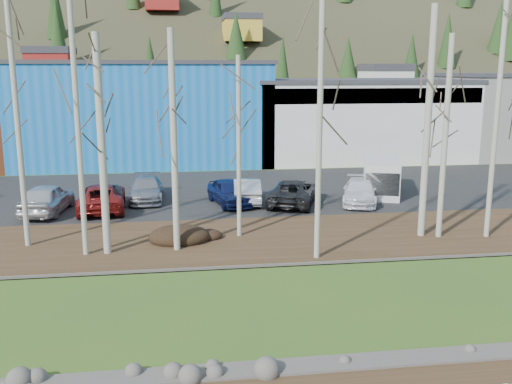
{
  "coord_description": "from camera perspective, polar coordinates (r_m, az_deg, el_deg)",
  "views": [
    {
      "loc": [
        -3.56,
        -10.14,
        7.61
      ],
      "look_at": [
        -0.24,
        13.37,
        2.5
      ],
      "focal_mm": 40.0,
      "sensor_mm": 36.0,
      "label": 1
    }
  ],
  "objects": [
    {
      "name": "birch_3",
      "position": [
        23.54,
        -8.21,
        4.88
      ],
      "size": [
        0.27,
        0.27,
        9.07
      ],
      "color": "beige",
      "rests_on": "far_bank"
    },
    {
      "name": "hillside",
      "position": [
        94.73,
        -6.14,
        18.07
      ],
      "size": [
        160.0,
        72.0,
        35.0
      ],
      "primitive_type": null,
      "color": "#302D1D",
      "rests_on": "ground"
    },
    {
      "name": "van_white",
      "position": [
        35.42,
        12.38,
        1.44
      ],
      "size": [
        3.43,
        5.25,
        2.13
      ],
      "rotation": [
        0.0,
        0.0,
        -0.32
      ],
      "color": "white",
      "rests_on": "parking_lot"
    },
    {
      "name": "birch_1",
      "position": [
        23.67,
        -15.17,
        4.4
      ],
      "size": [
        0.31,
        0.31,
        8.89
      ],
      "color": "beige",
      "rests_on": "far_bank"
    },
    {
      "name": "birch_7",
      "position": [
        26.55,
        18.39,
        5.1
      ],
      "size": [
        0.25,
        0.25,
        8.98
      ],
      "color": "beige",
      "rests_on": "far_bank"
    },
    {
      "name": "car_3",
      "position": [
        33.74,
        -10.91,
        0.29
      ],
      "size": [
        1.91,
        4.61,
        1.33
      ],
      "primitive_type": "imported",
      "rotation": [
        0.0,
        0.0,
        0.01
      ],
      "color": "gray",
      "rests_on": "parking_lot"
    },
    {
      "name": "far_bank_rocks",
      "position": [
        23.03,
        1.33,
        -7.15
      ],
      "size": [
        80.0,
        0.8,
        0.46
      ],
      "primitive_type": null,
      "color": "#47423D",
      "rests_on": "ground"
    },
    {
      "name": "birch_2",
      "position": [
        23.65,
        -17.38,
        6.17
      ],
      "size": [
        0.22,
        0.22,
        10.45
      ],
      "color": "beige",
      "rests_on": "far_bank"
    },
    {
      "name": "car_5",
      "position": [
        32.58,
        -0.93,
        0.16
      ],
      "size": [
        1.85,
        4.4,
        1.41
      ],
      "primitive_type": "imported",
      "rotation": [
        0.0,
        0.0,
        3.06
      ],
      "color": "silver",
      "rests_on": "parking_lot"
    },
    {
      "name": "near_bank_rocks",
      "position": [
        15.68,
        6.41,
        -16.97
      ],
      "size": [
        80.0,
        0.8,
        0.5
      ],
      "primitive_type": null,
      "color": "#47423D",
      "rests_on": "ground"
    },
    {
      "name": "birch_4",
      "position": [
        25.42,
        -1.73,
        4.41
      ],
      "size": [
        0.21,
        0.21,
        8.08
      ],
      "color": "beige",
      "rests_on": "far_bank"
    },
    {
      "name": "car_2",
      "position": [
        31.94,
        -15.16,
        -0.48
      ],
      "size": [
        2.76,
        5.35,
        1.44
      ],
      "primitive_type": "imported",
      "rotation": [
        0.0,
        0.0,
        3.21
      ],
      "color": "maroon",
      "rests_on": "parking_lot"
    },
    {
      "name": "river",
      "position": [
        19.27,
        3.34,
        -11.14
      ],
      "size": [
        80.0,
        8.0,
        0.9
      ],
      "primitive_type": null,
      "color": "black",
      "rests_on": "ground"
    },
    {
      "name": "birch_5",
      "position": [
        22.32,
        6.37,
        5.95
      ],
      "size": [
        0.22,
        0.22,
        10.16
      ],
      "color": "beige",
      "rests_on": "far_bank"
    },
    {
      "name": "birch_8",
      "position": [
        27.19,
        23.06,
        8.54
      ],
      "size": [
        0.23,
        0.23,
        12.41
      ],
      "color": "beige",
      "rests_on": "far_bank"
    },
    {
      "name": "parking_lot",
      "position": [
        36.12,
        -2.2,
        0.09
      ],
      "size": [
        80.0,
        14.0,
        0.14
      ],
      "primitive_type": "cube",
      "color": "black",
      "rests_on": "ground"
    },
    {
      "name": "car_4",
      "position": [
        32.12,
        -2.7,
        -0.01
      ],
      "size": [
        2.55,
        4.45,
        1.43
      ],
      "primitive_type": "imported",
      "rotation": [
        0.0,
        0.0,
        0.22
      ],
      "color": "navy",
      "rests_on": "parking_lot"
    },
    {
      "name": "car_6",
      "position": [
        32.25,
        3.81,
        0.04
      ],
      "size": [
        4.1,
        5.7,
        1.44
      ],
      "primitive_type": "imported",
      "rotation": [
        0.0,
        0.0,
        2.77
      ],
      "color": "#2A2B2D",
      "rests_on": "parking_lot"
    },
    {
      "name": "building_white",
      "position": [
        51.7,
        9.59,
        7.32
      ],
      "size": [
        18.36,
        12.24,
        6.8
      ],
      "color": "beige",
      "rests_on": "ground"
    },
    {
      "name": "car_0",
      "position": [
        32.1,
        -20.18,
        -0.6
      ],
      "size": [
        2.41,
        4.89,
        1.6
      ],
      "primitive_type": "imported",
      "rotation": [
        0.0,
        0.0,
        3.03
      ],
      "color": "#BCBCBE",
      "rests_on": "parking_lot"
    },
    {
      "name": "dirt_mound",
      "position": [
        25.54,
        -7.68,
        -4.32
      ],
      "size": [
        2.73,
        1.93,
        0.54
      ],
      "primitive_type": "ellipsoid",
      "color": "black",
      "rests_on": "far_bank"
    },
    {
      "name": "far_bank",
      "position": [
        26.01,
        0.18,
        -4.69
      ],
      "size": [
        80.0,
        7.0,
        0.15
      ],
      "primitive_type": "cube",
      "color": "#382616",
      "rests_on": "ground"
    },
    {
      "name": "building_blue",
      "position": [
        49.32,
        -10.96,
        7.91
      ],
      "size": [
        20.4,
        12.24,
        8.3
      ],
      "color": "#0E62B2",
      "rests_on": "ground"
    },
    {
      "name": "birch_6",
      "position": [
        26.43,
        16.8,
        6.51
      ],
      "size": [
        0.31,
        0.31,
        10.2
      ],
      "color": "beige",
      "rests_on": "far_bank"
    },
    {
      "name": "car_1",
      "position": [
        32.52,
        -14.81,
        -0.4
      ],
      "size": [
        2.17,
        4.05,
        1.27
      ],
      "primitive_type": "imported",
      "rotation": [
        0.0,
        0.0,
        3.37
      ],
      "color": "black",
      "rests_on": "parking_lot"
    },
    {
      "name": "car_7",
      "position": [
        33.04,
        10.34,
        0.05
      ],
      "size": [
        3.21,
        4.91,
        1.32
      ],
      "primitive_type": "imported",
      "rotation": [
        0.0,
        0.0,
        -0.32
      ],
      "color": "white",
      "rests_on": "parking_lot"
    },
    {
      "name": "birch_0",
      "position": [
        25.78,
        -22.71,
        5.97
      ],
      "size": [
        0.23,
        0.23,
        10.21
      ],
      "color": "beige",
      "rests_on": "far_bank"
    }
  ]
}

